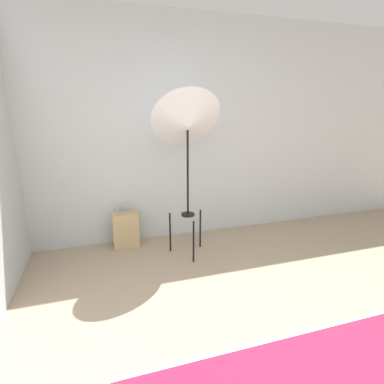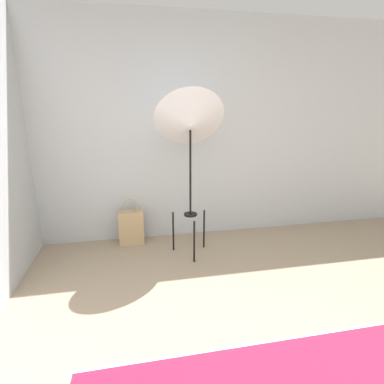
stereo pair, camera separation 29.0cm
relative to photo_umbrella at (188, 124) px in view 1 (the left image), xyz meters
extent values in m
cube|color=#B7BCC1|center=(0.01, 0.56, -0.12)|extent=(8.00, 0.05, 2.60)
cube|color=#B21938|center=(-0.02, -2.09, -1.00)|extent=(1.76, 0.47, 0.04)
cylinder|color=black|center=(0.00, -0.21, -1.19)|extent=(0.02, 0.02, 0.46)
cylinder|color=black|center=(-0.18, 0.10, -1.19)|extent=(0.02, 0.02, 0.46)
cylinder|color=black|center=(0.18, 0.10, -1.19)|extent=(0.02, 0.02, 0.46)
cylinder|color=black|center=(0.00, 0.00, -0.96)|extent=(0.14, 0.14, 0.02)
cylinder|color=black|center=(0.00, 0.00, -0.47)|extent=(0.02, 0.02, 0.98)
cone|color=silver|center=(0.00, 0.00, 0.02)|extent=(0.72, 0.55, 0.67)
cube|color=tan|center=(-0.65, 0.36, -1.21)|extent=(0.29, 0.13, 0.41)
torus|color=tan|center=(-0.65, 0.36, -0.94)|extent=(0.17, 0.01, 0.17)
camera|label=1|loc=(-0.86, -2.93, 0.17)|focal=28.00mm
camera|label=2|loc=(-0.58, -3.01, 0.17)|focal=28.00mm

